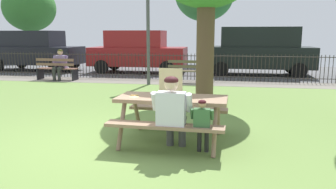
{
  "coord_description": "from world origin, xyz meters",
  "views": [
    {
      "loc": [
        1.94,
        -4.98,
        1.79
      ],
      "look_at": [
        0.97,
        0.6,
        0.75
      ],
      "focal_mm": 35.29,
      "sensor_mm": 36.0,
      "label": 1
    }
  ],
  "objects": [
    {
      "name": "ground",
      "position": [
        0.0,
        1.94,
        -0.01
      ],
      "size": [
        28.0,
        11.87,
        0.02
      ],
      "primitive_type": "cube",
      "color": "olive"
    },
    {
      "name": "cobblestone_walkway",
      "position": [
        0.0,
        7.17,
        -0.0
      ],
      "size": [
        28.0,
        1.4,
        0.01
      ],
      "primitive_type": "cube",
      "color": "slate"
    },
    {
      "name": "street_asphalt",
      "position": [
        0.0,
        11.15,
        -0.01
      ],
      "size": [
        28.0,
        6.56,
        0.01
      ],
      "primitive_type": "cube",
      "color": "#515154"
    },
    {
      "name": "picnic_table_foreground",
      "position": [
        1.1,
        0.29,
        0.6
      ],
      "size": [
        1.85,
        1.54,
        0.79
      ],
      "color": "#906F55",
      "rests_on": "ground"
    },
    {
      "name": "pizza_box_open",
      "position": [
        1.04,
        0.33,
        0.88
      ],
      "size": [
        0.42,
        0.45,
        0.46
      ],
      "color": "tan",
      "rests_on": "picnic_table_foreground"
    },
    {
      "name": "pizza_slice_on_table",
      "position": [
        0.47,
        0.23,
        0.78
      ],
      "size": [
        0.17,
        0.22,
        0.02
      ],
      "color": "#F9D075",
      "rests_on": "picnic_table_foreground"
    },
    {
      "name": "adult_at_table",
      "position": [
        1.18,
        -0.22,
        0.66
      ],
      "size": [
        0.62,
        0.6,
        1.19
      ],
      "color": "#484848",
      "rests_on": "ground"
    },
    {
      "name": "child_at_table",
      "position": [
        1.64,
        -0.26,
        0.52
      ],
      "size": [
        0.35,
        0.34,
        0.86
      ],
      "color": "#252525",
      "rests_on": "ground"
    },
    {
      "name": "iron_fence_streetside",
      "position": [
        -0.0,
        7.87,
        0.53
      ],
      "size": [
        18.24,
        0.03,
        1.04
      ],
      "color": "#2D2823",
      "rests_on": "ground"
    },
    {
      "name": "park_bench_left",
      "position": [
        -4.58,
        7.03,
        0.42
      ],
      "size": [
        1.62,
        0.53,
        0.85
      ],
      "color": "brown",
      "rests_on": "ground"
    },
    {
      "name": "park_bench_center",
      "position": [
        0.68,
        7.03,
        0.42
      ],
      "size": [
        1.63,
        0.58,
        0.85
      ],
      "color": "brown",
      "rests_on": "ground"
    },
    {
      "name": "person_on_park_bench",
      "position": [
        -4.45,
        7.05,
        0.66
      ],
      "size": [
        0.62,
        0.6,
        1.19
      ],
      "color": "#313131",
      "rests_on": "ground"
    },
    {
      "name": "lamp_post_walkway",
      "position": [
        -0.74,
        6.45,
        2.44
      ],
      "size": [
        0.28,
        0.28,
        3.99
      ],
      "color": "#4C4C51",
      "rests_on": "ground"
    },
    {
      "name": "parked_car_far_left",
      "position": [
        -7.26,
        9.99,
        1.01
      ],
      "size": [
        4.45,
        2.01,
        1.94
      ],
      "color": "black",
      "rests_on": "ground"
    },
    {
      "name": "parked_car_left",
      "position": [
        -2.07,
        9.99,
        1.01
      ],
      "size": [
        4.4,
        1.92,
        1.94
      ],
      "color": "maroon",
      "rests_on": "ground"
    },
    {
      "name": "parked_car_center",
      "position": [
        3.37,
        9.99,
        1.1
      ],
      "size": [
        4.64,
        2.03,
        2.08
      ],
      "color": "black",
      "rests_on": "ground"
    },
    {
      "name": "far_tree_left",
      "position": [
        -10.93,
        15.62,
        3.44
      ],
      "size": [
        3.4,
        3.4,
        5.01
      ],
      "color": "brown",
      "rests_on": "ground"
    }
  ]
}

